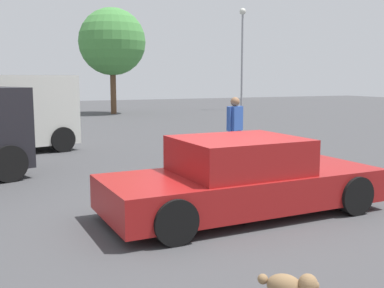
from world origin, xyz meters
name	(u,v)px	position (x,y,z in m)	size (l,w,h in m)	color
ground_plane	(225,214)	(0.00, 0.00, 0.00)	(80.00, 80.00, 0.00)	#424244
sedan_foreground	(242,179)	(0.27, -0.08, 0.58)	(4.64, 1.99, 1.26)	maroon
dog	(289,286)	(-1.00, -3.07, 0.25)	(0.44, 0.45, 0.40)	olive
pedestrian	(235,124)	(2.44, 3.92, 1.04)	(0.52, 0.39, 1.73)	black
light_post_near	(242,42)	(13.36, 21.90, 4.67)	(0.44, 0.44, 6.96)	gray
tree_back_center	(112,42)	(4.22, 22.11, 4.42)	(4.10, 4.10, 6.48)	brown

